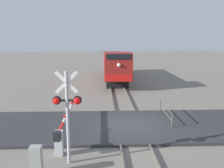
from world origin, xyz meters
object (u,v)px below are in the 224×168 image
object	(u,v)px
crossing_signal	(67,107)
guard_railing	(166,111)
locomotive	(115,65)
crossing_gate	(62,131)
utility_cabinet	(36,161)

from	to	relation	value
crossing_signal	guard_railing	bearing A→B (deg)	43.72
locomotive	guard_railing	bearing A→B (deg)	-81.11
guard_railing	crossing_signal	bearing A→B (deg)	-136.28
locomotive	crossing_gate	bearing A→B (deg)	-100.49
locomotive	guard_railing	size ratio (longest dim) A/B	4.80
utility_cabinet	locomotive	bearing A→B (deg)	79.29
crossing_gate	utility_cabinet	size ratio (longest dim) A/B	5.11
locomotive	utility_cabinet	xyz separation A→B (m)	(-4.13, -21.83, -1.33)
locomotive	crossing_signal	xyz separation A→B (m)	(-3.02, -20.85, 0.52)
crossing_signal	crossing_gate	size ratio (longest dim) A/B	0.64
crossing_signal	crossing_gate	bearing A→B (deg)	108.77
locomotive	guard_railing	distance (m)	15.87
crossing_signal	utility_cabinet	size ratio (longest dim) A/B	3.25
utility_cabinet	crossing_gate	bearing A→B (deg)	77.67
locomotive	guard_railing	world-z (taller)	locomotive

